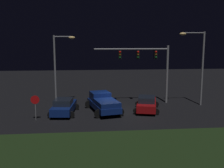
{
  "coord_description": "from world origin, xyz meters",
  "views": [
    {
      "loc": [
        -2.5,
        -24.7,
        6.79
      ],
      "look_at": [
        -0.11,
        0.42,
        2.74
      ],
      "focal_mm": 41.35,
      "sensor_mm": 36.0,
      "label": 1
    }
  ],
  "objects_px": {
    "car_sedan": "(147,104)",
    "car_sedan_far": "(64,106)",
    "traffic_signal_gantry": "(146,60)",
    "street_lamp_right": "(198,59)",
    "street_lamp_left": "(59,61)",
    "pickup_truck": "(103,102)",
    "stop_sign": "(35,103)"
  },
  "relations": [
    {
      "from": "street_lamp_right",
      "to": "car_sedan_far",
      "type": "bearing_deg",
      "value": -170.88
    },
    {
      "from": "street_lamp_left",
      "to": "street_lamp_right",
      "type": "relative_size",
      "value": 0.95
    },
    {
      "from": "stop_sign",
      "to": "car_sedan",
      "type": "bearing_deg",
      "value": 11.79
    },
    {
      "from": "street_lamp_left",
      "to": "stop_sign",
      "type": "relative_size",
      "value": 3.41
    },
    {
      "from": "car_sedan_far",
      "to": "street_lamp_right",
      "type": "height_order",
      "value": "street_lamp_right"
    },
    {
      "from": "car_sedan",
      "to": "street_lamp_left",
      "type": "bearing_deg",
      "value": 80.97
    },
    {
      "from": "street_lamp_right",
      "to": "stop_sign",
      "type": "height_order",
      "value": "street_lamp_right"
    },
    {
      "from": "car_sedan",
      "to": "street_lamp_right",
      "type": "distance_m",
      "value": 7.57
    },
    {
      "from": "pickup_truck",
      "to": "stop_sign",
      "type": "bearing_deg",
      "value": 98.25
    },
    {
      "from": "car_sedan_far",
      "to": "car_sedan",
      "type": "bearing_deg",
      "value": -81.24
    },
    {
      "from": "pickup_truck",
      "to": "traffic_signal_gantry",
      "type": "xyz_separation_m",
      "value": [
        5.03,
        3.16,
        3.9
      ]
    },
    {
      "from": "car_sedan_far",
      "to": "street_lamp_left",
      "type": "distance_m",
      "value": 5.96
    },
    {
      "from": "pickup_truck",
      "to": "street_lamp_left",
      "type": "relative_size",
      "value": 0.75
    },
    {
      "from": "street_lamp_left",
      "to": "stop_sign",
      "type": "distance_m",
      "value": 7.07
    },
    {
      "from": "car_sedan",
      "to": "traffic_signal_gantry",
      "type": "distance_m",
      "value": 5.36
    },
    {
      "from": "car_sedan_far",
      "to": "traffic_signal_gantry",
      "type": "bearing_deg",
      "value": -61.12
    },
    {
      "from": "car_sedan",
      "to": "car_sedan_far",
      "type": "xyz_separation_m",
      "value": [
        -8.19,
        -0.39,
        0.0
      ]
    },
    {
      "from": "street_lamp_left",
      "to": "street_lamp_right",
      "type": "xyz_separation_m",
      "value": [
        14.89,
        -2.01,
        0.24
      ]
    },
    {
      "from": "car_sedan",
      "to": "traffic_signal_gantry",
      "type": "height_order",
      "value": "traffic_signal_gantry"
    },
    {
      "from": "pickup_truck",
      "to": "stop_sign",
      "type": "height_order",
      "value": "stop_sign"
    },
    {
      "from": "pickup_truck",
      "to": "street_lamp_left",
      "type": "distance_m",
      "value": 7.01
    },
    {
      "from": "pickup_truck",
      "to": "traffic_signal_gantry",
      "type": "relative_size",
      "value": 0.69
    },
    {
      "from": "car_sedan",
      "to": "street_lamp_left",
      "type": "distance_m",
      "value": 10.58
    },
    {
      "from": "pickup_truck",
      "to": "car_sedan_far",
      "type": "bearing_deg",
      "value": 85.46
    },
    {
      "from": "traffic_signal_gantry",
      "to": "stop_sign",
      "type": "bearing_deg",
      "value": -153.64
    },
    {
      "from": "car_sedan",
      "to": "pickup_truck",
      "type": "bearing_deg",
      "value": 102.29
    },
    {
      "from": "traffic_signal_gantry",
      "to": "street_lamp_right",
      "type": "distance_m",
      "value": 5.5
    },
    {
      "from": "traffic_signal_gantry",
      "to": "pickup_truck",
      "type": "bearing_deg",
      "value": -147.86
    },
    {
      "from": "car_sedan",
      "to": "car_sedan_far",
      "type": "distance_m",
      "value": 8.2
    },
    {
      "from": "pickup_truck",
      "to": "stop_sign",
      "type": "xyz_separation_m",
      "value": [
        -6.11,
        -2.36,
        0.56
      ]
    },
    {
      "from": "street_lamp_right",
      "to": "pickup_truck",
      "type": "bearing_deg",
      "value": -170.58
    },
    {
      "from": "street_lamp_right",
      "to": "traffic_signal_gantry",
      "type": "bearing_deg",
      "value": 164.75
    }
  ]
}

